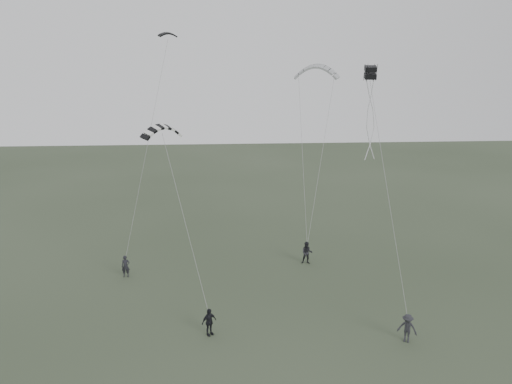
{
  "coord_description": "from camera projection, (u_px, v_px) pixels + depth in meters",
  "views": [
    {
      "loc": [
        -1.62,
        -27.43,
        14.74
      ],
      "look_at": [
        0.86,
        5.39,
        6.45
      ],
      "focal_mm": 35.0,
      "sensor_mm": 36.0,
      "label": 1
    }
  ],
  "objects": [
    {
      "name": "kite_pale_large",
      "position": [
        317.0,
        66.0,
        41.49
      ],
      "size": [
        3.94,
        2.5,
        1.73
      ],
      "primitive_type": null,
      "rotation": [
        0.27,
        0.0,
        -0.37
      ],
      "color": "#9DA0A2",
      "rests_on": "flyer_right"
    },
    {
      "name": "kite_box",
      "position": [
        370.0,
        72.0,
        30.93
      ],
      "size": [
        0.83,
        0.95,
        0.88
      ],
      "primitive_type": null,
      "rotation": [
        0.21,
        0.0,
        -0.15
      ],
      "color": "black",
      "rests_on": "flyer_far"
    },
    {
      "name": "ground",
      "position": [
        249.0,
        317.0,
        30.24
      ],
      "size": [
        140.0,
        140.0,
        0.0
      ],
      "primitive_type": "plane",
      "color": "#313D29",
      "rests_on": "ground"
    },
    {
      "name": "flyer_far",
      "position": [
        407.0,
        328.0,
        27.32
      ],
      "size": [
        1.22,
        1.06,
        1.63
      ],
      "primitive_type": "imported",
      "rotation": [
        0.0,
        0.0,
        -0.53
      ],
      "color": "#252529",
      "rests_on": "ground"
    },
    {
      "name": "kite_dark_small",
      "position": [
        168.0,
        33.0,
        36.17
      ],
      "size": [
        1.46,
        1.08,
        0.56
      ],
      "primitive_type": null,
      "rotation": [
        0.24,
        0.0,
        0.47
      ],
      "color": "black",
      "rests_on": "flyer_left"
    },
    {
      "name": "flyer_center",
      "position": [
        209.0,
        322.0,
        28.03
      ],
      "size": [
        0.99,
        0.86,
        1.6
      ],
      "primitive_type": "imported",
      "rotation": [
        0.0,
        0.0,
        0.61
      ],
      "color": "black",
      "rests_on": "ground"
    },
    {
      "name": "flyer_right",
      "position": [
        307.0,
        253.0,
        38.24
      ],
      "size": [
        0.95,
        0.8,
        1.74
      ],
      "primitive_type": "imported",
      "rotation": [
        0.0,
        0.0,
        -0.18
      ],
      "color": "black",
      "rests_on": "ground"
    },
    {
      "name": "kite_striped",
      "position": [
        162.0,
        127.0,
        31.29
      ],
      "size": [
        2.71,
        2.41,
        1.23
      ],
      "primitive_type": null,
      "rotation": [
        0.28,
        0.0,
        0.66
      ],
      "color": "black",
      "rests_on": "flyer_center"
    },
    {
      "name": "flyer_left",
      "position": [
        126.0,
        266.0,
        35.85
      ],
      "size": [
        0.61,
        0.43,
        1.59
      ],
      "primitive_type": "imported",
      "rotation": [
        0.0,
        0.0,
        0.09
      ],
      "color": "black",
      "rests_on": "ground"
    }
  ]
}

